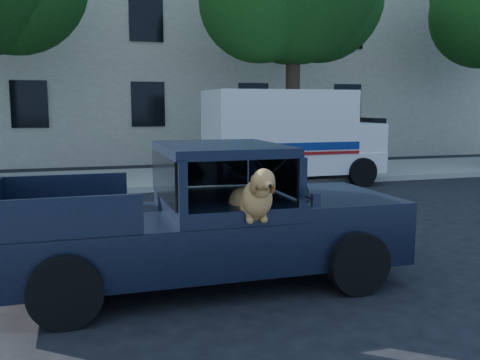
# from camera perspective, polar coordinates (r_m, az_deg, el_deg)

# --- Properties ---
(ground) EXTENTS (120.00, 120.00, 0.00)m
(ground) POSITION_cam_1_polar(r_m,az_deg,el_deg) (6.62, -2.95, -11.15)
(ground) COLOR black
(ground) RESTS_ON ground
(far_sidewalk) EXTENTS (60.00, 4.00, 0.15)m
(far_sidewalk) POSITION_cam_1_polar(r_m,az_deg,el_deg) (15.49, -11.25, 0.07)
(far_sidewalk) COLOR gray
(far_sidewalk) RESTS_ON ground
(lane_stripes) EXTENTS (21.60, 0.14, 0.01)m
(lane_stripes) POSITION_cam_1_polar(r_m,az_deg,el_deg) (10.33, 3.26, -4.11)
(lane_stripes) COLOR silver
(lane_stripes) RESTS_ON ground
(building_main) EXTENTS (26.00, 6.00, 9.00)m
(building_main) POSITION_cam_1_polar(r_m,az_deg,el_deg) (23.13, -5.83, 13.74)
(building_main) COLOR beige
(building_main) RESTS_ON ground
(pickup_truck) EXTENTS (4.76, 2.43, 1.70)m
(pickup_truck) POSITION_cam_1_polar(r_m,az_deg,el_deg) (6.55, -4.57, -6.12)
(pickup_truck) COLOR black
(pickup_truck) RESTS_ON ground
(mail_truck) EXTENTS (4.70, 2.42, 2.56)m
(mail_truck) POSITION_cam_1_polar(r_m,az_deg,el_deg) (14.78, 5.22, 3.90)
(mail_truck) COLOR silver
(mail_truck) RESTS_ON ground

